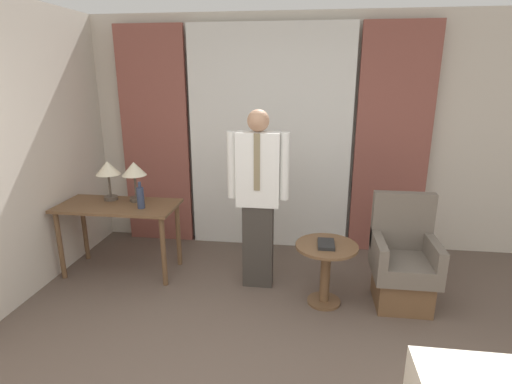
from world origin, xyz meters
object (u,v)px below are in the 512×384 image
at_px(book, 326,244).
at_px(table_lamp_left, 108,171).
at_px(side_table, 326,264).
at_px(bottle_near_edge, 141,197).
at_px(table_lamp_right, 134,171).
at_px(desk, 119,215).
at_px(person, 258,193).
at_px(armchair, 403,265).

bearing_deg(book, table_lamp_left, 167.29).
bearing_deg(table_lamp_left, book, -12.71).
bearing_deg(side_table, bottle_near_edge, 171.62).
xyz_separation_m(bottle_near_edge, side_table, (1.83, -0.27, -0.47)).
distance_m(table_lamp_right, book, 2.08).
bearing_deg(table_lamp_right, side_table, -13.92).
distance_m(desk, table_lamp_left, 0.48).
xyz_separation_m(side_table, book, (-0.01, -0.02, 0.20)).
height_order(bottle_near_edge, person, person).
bearing_deg(table_lamp_left, desk, -44.88).
relative_size(table_lamp_right, side_table, 0.72).
bearing_deg(side_table, table_lamp_right, 166.08).
bearing_deg(bottle_near_edge, desk, 165.14).
relative_size(table_lamp_left, bottle_near_edge, 1.55).
xyz_separation_m(person, armchair, (1.35, -0.15, -0.59)).
bearing_deg(table_lamp_right, table_lamp_left, 180.00).
bearing_deg(armchair, table_lamp_left, 172.74).
xyz_separation_m(table_lamp_left, person, (1.61, -0.23, -0.12)).
bearing_deg(book, side_table, 67.83).
bearing_deg(desk, person, -3.27).
height_order(table_lamp_left, armchair, table_lamp_left).
bearing_deg(book, desk, 170.18).
xyz_separation_m(bottle_near_edge, armchair, (2.52, -0.16, -0.50)).
bearing_deg(armchair, book, -169.42).
xyz_separation_m(armchair, book, (-0.70, -0.13, 0.23)).
distance_m(desk, person, 1.50).
distance_m(bottle_near_edge, armchair, 2.58).
bearing_deg(table_lamp_right, bottle_near_edge, -56.58).
bearing_deg(table_lamp_left, side_table, -12.21).
xyz_separation_m(person, side_table, (0.65, -0.26, -0.56)).
bearing_deg(table_lamp_right, book, -14.49).
distance_m(bottle_near_edge, side_table, 1.91).
distance_m(desk, side_table, 2.16).
distance_m(table_lamp_left, book, 2.36).
height_order(desk, table_lamp_right, table_lamp_right).
bearing_deg(book, person, 156.41).
bearing_deg(table_lamp_left, bottle_near_edge, -26.93).
distance_m(table_lamp_left, armchair, 3.06).
distance_m(table_lamp_left, table_lamp_right, 0.29).
bearing_deg(person, table_lamp_left, 171.98).
bearing_deg(side_table, armchair, 9.18).
xyz_separation_m(desk, side_table, (2.12, -0.35, -0.25)).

